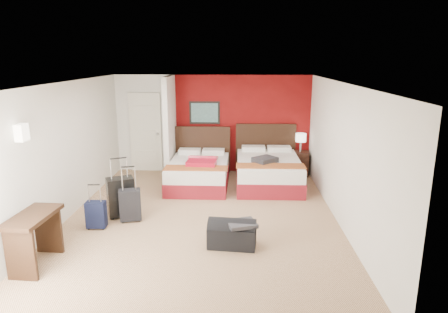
{
  "coord_description": "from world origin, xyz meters",
  "views": [
    {
      "loc": [
        0.68,
        -6.87,
        2.93
      ],
      "look_at": [
        0.39,
        0.8,
        1.0
      ],
      "focal_mm": 31.78,
      "sensor_mm": 36.0,
      "label": 1
    }
  ],
  "objects_px": {
    "suitcase_navy": "(96,216)",
    "desk": "(35,240)",
    "suitcase_charcoal": "(130,206)",
    "table_lamp": "(301,143)",
    "bed_left": "(199,174)",
    "red_suitcase_open": "(202,160)",
    "nightstand": "(300,163)",
    "bed_right": "(268,172)",
    "suitcase_black": "(121,198)",
    "duffel_bag": "(232,235)"
  },
  "relations": [
    {
      "from": "bed_right",
      "to": "desk",
      "type": "height_order",
      "value": "desk"
    },
    {
      "from": "bed_right",
      "to": "nightstand",
      "type": "bearing_deg",
      "value": 44.65
    },
    {
      "from": "bed_left",
      "to": "table_lamp",
      "type": "height_order",
      "value": "table_lamp"
    },
    {
      "from": "suitcase_navy",
      "to": "desk",
      "type": "xyz_separation_m",
      "value": [
        -0.41,
        -1.29,
        0.16
      ]
    },
    {
      "from": "suitcase_charcoal",
      "to": "duffel_bag",
      "type": "xyz_separation_m",
      "value": [
        1.88,
        -0.94,
        -0.09
      ]
    },
    {
      "from": "nightstand",
      "to": "desk",
      "type": "bearing_deg",
      "value": -128.15
    },
    {
      "from": "bed_left",
      "to": "suitcase_black",
      "type": "height_order",
      "value": "suitcase_black"
    },
    {
      "from": "bed_left",
      "to": "nightstand",
      "type": "xyz_separation_m",
      "value": [
        2.48,
        0.96,
        0.02
      ]
    },
    {
      "from": "desk",
      "to": "red_suitcase_open",
      "type": "bearing_deg",
      "value": 63.68
    },
    {
      "from": "suitcase_charcoal",
      "to": "duffel_bag",
      "type": "bearing_deg",
      "value": -41.4
    },
    {
      "from": "nightstand",
      "to": "bed_right",
      "type": "bearing_deg",
      "value": -129.97
    },
    {
      "from": "red_suitcase_open",
      "to": "duffel_bag",
      "type": "bearing_deg",
      "value": -71.87
    },
    {
      "from": "bed_right",
      "to": "red_suitcase_open",
      "type": "height_order",
      "value": "red_suitcase_open"
    },
    {
      "from": "suitcase_black",
      "to": "suitcase_charcoal",
      "type": "relative_size",
      "value": 1.27
    },
    {
      "from": "table_lamp",
      "to": "desk",
      "type": "relative_size",
      "value": 0.5
    },
    {
      "from": "desk",
      "to": "bed_left",
      "type": "bearing_deg",
      "value": 65.53
    },
    {
      "from": "red_suitcase_open",
      "to": "suitcase_charcoal",
      "type": "height_order",
      "value": "red_suitcase_open"
    },
    {
      "from": "suitcase_black",
      "to": "duffel_bag",
      "type": "distance_m",
      "value": 2.41
    },
    {
      "from": "bed_left",
      "to": "duffel_bag",
      "type": "bearing_deg",
      "value": -74.0
    },
    {
      "from": "bed_right",
      "to": "suitcase_navy",
      "type": "relative_size",
      "value": 4.52
    },
    {
      "from": "suitcase_navy",
      "to": "desk",
      "type": "distance_m",
      "value": 1.37
    },
    {
      "from": "bed_left",
      "to": "suitcase_charcoal",
      "type": "distance_m",
      "value": 2.35
    },
    {
      "from": "suitcase_navy",
      "to": "table_lamp",
      "type": "bearing_deg",
      "value": 37.81
    },
    {
      "from": "suitcase_charcoal",
      "to": "suitcase_navy",
      "type": "distance_m",
      "value": 0.62
    },
    {
      "from": "bed_left",
      "to": "desk",
      "type": "relative_size",
      "value": 2.05
    },
    {
      "from": "table_lamp",
      "to": "suitcase_black",
      "type": "distance_m",
      "value": 4.75
    },
    {
      "from": "desk",
      "to": "suitcase_black",
      "type": "bearing_deg",
      "value": 72.71
    },
    {
      "from": "bed_right",
      "to": "duffel_bag",
      "type": "distance_m",
      "value": 3.26
    },
    {
      "from": "nightstand",
      "to": "suitcase_charcoal",
      "type": "relative_size",
      "value": 1.07
    },
    {
      "from": "table_lamp",
      "to": "suitcase_navy",
      "type": "distance_m",
      "value": 5.32
    },
    {
      "from": "suitcase_charcoal",
      "to": "bed_left",
      "type": "bearing_deg",
      "value": 48.82
    },
    {
      "from": "red_suitcase_open",
      "to": "suitcase_black",
      "type": "height_order",
      "value": "suitcase_black"
    },
    {
      "from": "bed_left",
      "to": "red_suitcase_open",
      "type": "distance_m",
      "value": 0.37
    },
    {
      "from": "bed_right",
      "to": "suitcase_charcoal",
      "type": "bearing_deg",
      "value": -140.39
    },
    {
      "from": "suitcase_black",
      "to": "suitcase_charcoal",
      "type": "distance_m",
      "value": 0.32
    },
    {
      "from": "nightstand",
      "to": "suitcase_navy",
      "type": "bearing_deg",
      "value": -134.51
    },
    {
      "from": "table_lamp",
      "to": "duffel_bag",
      "type": "height_order",
      "value": "table_lamp"
    },
    {
      "from": "suitcase_black",
      "to": "suitcase_navy",
      "type": "relative_size",
      "value": 1.56
    },
    {
      "from": "suitcase_charcoal",
      "to": "table_lamp",
      "type": "bearing_deg",
      "value": 26.21
    },
    {
      "from": "suitcase_black",
      "to": "duffel_bag",
      "type": "relative_size",
      "value": 0.96
    },
    {
      "from": "red_suitcase_open",
      "to": "suitcase_black",
      "type": "distance_m",
      "value": 2.28
    },
    {
      "from": "bed_right",
      "to": "red_suitcase_open",
      "type": "relative_size",
      "value": 2.35
    },
    {
      "from": "bed_right",
      "to": "suitcase_navy",
      "type": "bearing_deg",
      "value": -141.24
    },
    {
      "from": "suitcase_charcoal",
      "to": "desk",
      "type": "relative_size",
      "value": 0.61
    },
    {
      "from": "nightstand",
      "to": "suitcase_navy",
      "type": "height_order",
      "value": "nightstand"
    },
    {
      "from": "bed_left",
      "to": "suitcase_black",
      "type": "distance_m",
      "value": 2.29
    },
    {
      "from": "bed_right",
      "to": "suitcase_black",
      "type": "relative_size",
      "value": 2.89
    },
    {
      "from": "desk",
      "to": "suitcase_charcoal",
      "type": "bearing_deg",
      "value": 63.78
    },
    {
      "from": "bed_left",
      "to": "red_suitcase_open",
      "type": "relative_size",
      "value": 2.16
    },
    {
      "from": "suitcase_black",
      "to": "suitcase_navy",
      "type": "xyz_separation_m",
      "value": [
        -0.28,
        -0.56,
        -0.13
      ]
    }
  ]
}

